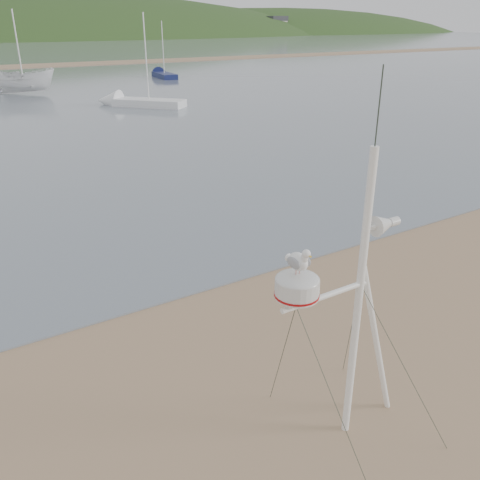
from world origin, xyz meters
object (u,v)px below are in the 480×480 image
mast_rig (352,363)px  sailboat_blue_far (160,74)px  boat_white (20,60)px  sailboat_white_near (127,102)px

mast_rig → sailboat_blue_far: (19.07, 48.43, -0.90)m
mast_rig → sailboat_blue_far: 52.05m
boat_white → sailboat_blue_far: sailboat_blue_far is taller
mast_rig → sailboat_blue_far: size_ratio=0.82×
boat_white → sailboat_white_near: size_ratio=0.79×
mast_rig → sailboat_white_near: (8.64, 30.85, -0.90)m
mast_rig → boat_white: (3.97, 41.54, 1.41)m
sailboat_white_near → sailboat_blue_far: 20.44m
boat_white → sailboat_blue_far: 16.75m
sailboat_white_near → sailboat_blue_far: size_ratio=1.06×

